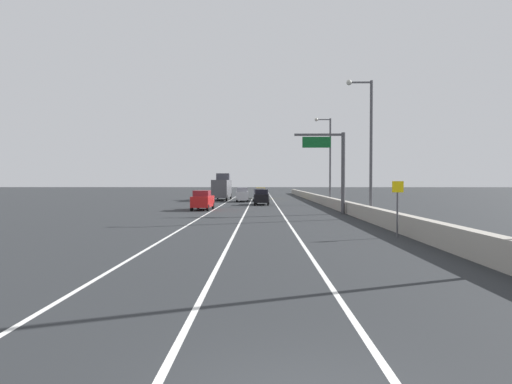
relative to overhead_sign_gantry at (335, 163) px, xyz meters
name	(u,v)px	position (x,y,z in m)	size (l,w,h in m)	color
ground_plane	(264,199)	(-6.35, 31.29, -4.73)	(320.00, 320.00, 0.00)	#26282B
lane_stripe_left	(227,202)	(-11.85, 22.29, -4.73)	(0.16, 130.00, 0.00)	silver
lane_stripe_center	(251,202)	(-8.35, 22.29, -4.73)	(0.16, 130.00, 0.00)	silver
lane_stripe_right	(274,202)	(-4.85, 22.29, -4.73)	(0.16, 130.00, 0.00)	silver
jersey_barrier_right	(335,204)	(1.34, 7.29, -4.18)	(0.60, 120.00, 1.10)	#9E998E
overhead_sign_gantry	(335,163)	(0.00, 0.00, 0.00)	(4.68, 0.36, 7.50)	#47474C
speed_advisory_sign	(398,204)	(0.44, -15.86, -2.96)	(0.60, 0.11, 3.00)	#4C4C51
lamp_post_right_second	(368,140)	(1.81, -4.61, 1.62)	(2.14, 0.44, 11.17)	#4C4C51
lamp_post_right_third	(328,156)	(1.83, 14.89, 1.62)	(2.14, 0.44, 11.17)	#4C4C51
car_silver_0	(242,195)	(-9.61, 22.93, -3.68)	(1.94, 4.26, 2.12)	#B7B7BC
car_black_1	(262,197)	(-6.72, 15.02, -3.73)	(2.05, 4.50, 2.00)	black
car_gray_2	(259,195)	(-7.11, 25.63, -3.75)	(2.01, 4.80, 1.95)	slate
car_yellow_3	(260,193)	(-6.95, 34.00, -3.74)	(2.01, 4.75, 1.99)	gold
car_red_4	(203,200)	(-12.99, 5.23, -3.70)	(2.01, 4.46, 2.06)	red
box_truck	(222,188)	(-13.14, 28.20, -2.73)	(2.59, 8.38, 4.37)	#4C4C51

